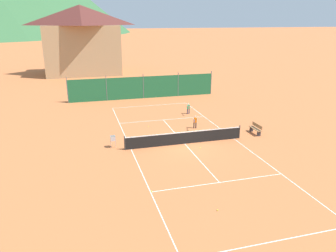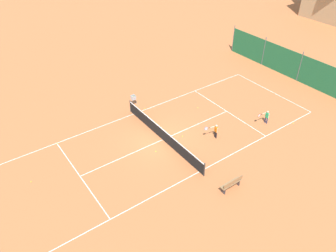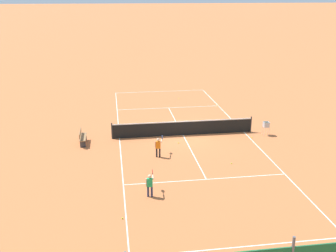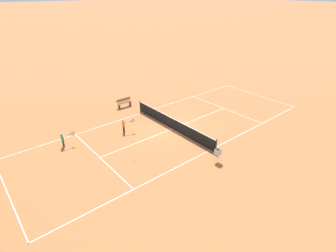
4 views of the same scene
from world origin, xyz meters
name	(u,v)px [view 2 (image 2 of 4)]	position (x,y,z in m)	size (l,w,h in m)	color
ground_plane	(163,140)	(0.00, 0.00, 0.00)	(600.00, 600.00, 0.00)	#BC6638
court_line_markings	(163,140)	(0.00, 0.00, 0.00)	(8.25, 23.85, 0.01)	white
tennis_net	(163,134)	(0.00, 0.00, 0.50)	(9.18, 0.08, 1.06)	#2D2D2D
windscreen_fence_far	(300,68)	(0.00, 15.50, 1.31)	(17.28, 0.08, 2.90)	#1E6038
player_far_service	(266,116)	(2.93, 7.66, 0.65)	(0.40, 0.93, 1.10)	#23284C
player_near_service	(215,130)	(2.00, 3.24, 0.66)	(0.55, 0.92, 1.13)	black
tennis_ball_far_corner	(156,151)	(0.82, -1.16, 0.03)	(0.07, 0.07, 0.07)	#CCE033
tennis_ball_alley_right	(182,136)	(0.54, 1.39, 0.03)	(0.07, 0.07, 0.07)	#CCE033
tennis_ball_service_box	(31,182)	(-1.31, -9.07, 0.03)	(0.07, 0.07, 0.07)	#CCE033
tennis_ball_by_net_left	(57,143)	(-4.04, -6.40, 0.03)	(0.07, 0.07, 0.07)	#CCE033
tennis_ball_alley_left	(293,123)	(4.26, 9.39, 0.03)	(0.07, 0.07, 0.07)	#CCE033
tennis_ball_mid_court	(198,108)	(-1.78, 4.80, 0.03)	(0.07, 0.07, 0.07)	#CCE033
tennis_ball_by_net_right	(145,108)	(-4.23, 1.15, 0.03)	(0.07, 0.07, 0.07)	#CCE033
ball_hopper	(133,98)	(-5.30, 0.73, 0.66)	(0.36, 0.36, 0.89)	#B7B7BC
courtside_bench	(231,184)	(6.34, 0.60, 0.45)	(0.36, 1.50, 0.84)	olive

